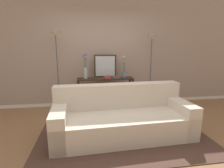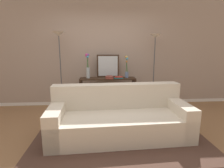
{
  "view_description": "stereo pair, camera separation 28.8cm",
  "coord_description": "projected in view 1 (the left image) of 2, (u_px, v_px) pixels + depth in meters",
  "views": [
    {
      "loc": [
        -0.38,
        -2.92,
        1.57
      ],
      "look_at": [
        0.18,
        0.76,
        0.79
      ],
      "focal_mm": 28.84,
      "sensor_mm": 36.0,
      "label": 1
    },
    {
      "loc": [
        -0.1,
        -2.95,
        1.57
      ],
      "look_at": [
        0.18,
        0.76,
        0.79
      ],
      "focal_mm": 28.84,
      "sensor_mm": 36.0,
      "label": 2
    }
  ],
  "objects": [
    {
      "name": "wall_mirror",
      "position": [
        105.0,
        66.0,
        4.62
      ],
      "size": [
        0.57,
        0.02,
        0.58
      ],
      "color": "#382619",
      "rests_on": "console_table"
    },
    {
      "name": "back_wall",
      "position": [
        99.0,
        49.0,
        4.77
      ],
      "size": [
        12.0,
        0.15,
        3.02
      ],
      "color": "white",
      "rests_on": "ground"
    },
    {
      "name": "floor_lamp_left",
      "position": [
        56.0,
        49.0,
        4.19
      ],
      "size": [
        0.28,
        0.28,
        1.92
      ],
      "color": "#4C4C51",
      "rests_on": "ground"
    },
    {
      "name": "book_stack",
      "position": [
        116.0,
        77.0,
        4.51
      ],
      "size": [
        0.23,
        0.14,
        0.05
      ],
      "color": "#1E7075",
      "rests_on": "console_table"
    },
    {
      "name": "area_rug",
      "position": [
        124.0,
        138.0,
        3.13
      ],
      "size": [
        2.96,
        1.73,
        0.01
      ],
      "color": "#51382D",
      "rests_on": "ground"
    },
    {
      "name": "fruit_bowl",
      "position": [
        107.0,
        77.0,
        4.44
      ],
      "size": [
        0.21,
        0.21,
        0.07
      ],
      "color": "brown",
      "rests_on": "console_table"
    },
    {
      "name": "book_row_under_console",
      "position": [
        92.0,
        106.0,
        4.64
      ],
      "size": [
        0.43,
        0.18,
        0.13
      ],
      "color": "gold",
      "rests_on": "ground"
    },
    {
      "name": "vase_short_flowers",
      "position": [
        124.0,
        69.0,
        4.59
      ],
      "size": [
        0.1,
        0.11,
        0.55
      ],
      "color": "#6B84AD",
      "rests_on": "console_table"
    },
    {
      "name": "floor_lamp_right",
      "position": [
        151.0,
        51.0,
        4.54
      ],
      "size": [
        0.28,
        0.28,
        1.87
      ],
      "color": "#4C4C51",
      "rests_on": "ground"
    },
    {
      "name": "console_table",
      "position": [
        105.0,
        87.0,
        4.59
      ],
      "size": [
        1.41,
        0.34,
        0.79
      ],
      "color": "#382619",
      "rests_on": "ground"
    },
    {
      "name": "couch",
      "position": [
        122.0,
        118.0,
        3.23
      ],
      "size": [
        2.44,
        1.08,
        0.88
      ],
      "color": "beige",
      "rests_on": "ground"
    },
    {
      "name": "ground_plane",
      "position": [
        109.0,
        137.0,
        3.2
      ],
      "size": [
        16.0,
        16.0,
        0.02
      ],
      "primitive_type": "cube",
      "color": "#936B47"
    },
    {
      "name": "vase_tall_flowers",
      "position": [
        85.0,
        68.0,
        4.42
      ],
      "size": [
        0.11,
        0.12,
        0.61
      ],
      "color": "silver",
      "rests_on": "console_table"
    }
  ]
}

